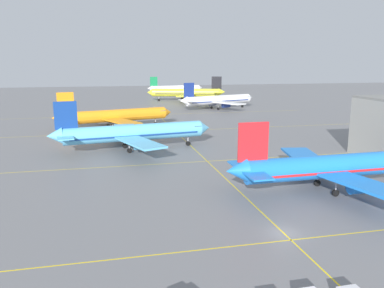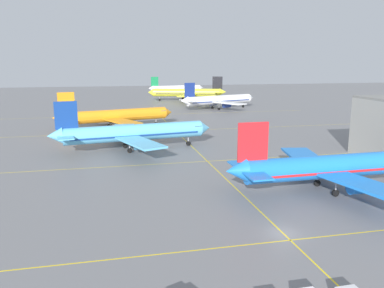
{
  "view_description": "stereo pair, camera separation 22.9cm",
  "coord_description": "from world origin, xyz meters",
  "px_view_note": "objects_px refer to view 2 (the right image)",
  "views": [
    {
      "loc": [
        -20.89,
        -40.85,
        20.64
      ],
      "look_at": [
        -5.27,
        27.42,
        5.76
      ],
      "focal_mm": 36.4,
      "sensor_mm": 36.0,
      "label": 1
    },
    {
      "loc": [
        -20.67,
        -40.9,
        20.64
      ],
      "look_at": [
        -5.27,
        27.42,
        5.76
      ],
      "focal_mm": 36.4,
      "sensor_mm": 36.0,
      "label": 2
    }
  ],
  "objects_px": {
    "airliner_far_left_stand": "(218,100)",
    "airliner_distant_taxiway": "(176,89)",
    "airliner_second_row": "(133,133)",
    "airliner_far_right_stand": "(187,93)",
    "airliner_front_gate": "(336,167)",
    "airliner_third_row": "(115,116)"
  },
  "relations": [
    {
      "from": "airliner_second_row",
      "to": "airliner_third_row",
      "type": "relative_size",
      "value": 1.03
    },
    {
      "from": "airliner_second_row",
      "to": "airliner_third_row",
      "type": "height_order",
      "value": "airliner_second_row"
    },
    {
      "from": "airliner_third_row",
      "to": "airliner_distant_taxiway",
      "type": "xyz_separation_m",
      "value": [
        41.68,
        121.55,
        -0.16
      ]
    },
    {
      "from": "airliner_third_row",
      "to": "airliner_far_right_stand",
      "type": "relative_size",
      "value": 0.92
    },
    {
      "from": "airliner_second_row",
      "to": "airliner_third_row",
      "type": "distance_m",
      "value": 31.84
    },
    {
      "from": "airliner_front_gate",
      "to": "airliner_distant_taxiway",
      "type": "relative_size",
      "value": 1.03
    },
    {
      "from": "airliner_front_gate",
      "to": "airliner_far_left_stand",
      "type": "bearing_deg",
      "value": 83.25
    },
    {
      "from": "airliner_front_gate",
      "to": "airliner_far_right_stand",
      "type": "bearing_deg",
      "value": 87.23
    },
    {
      "from": "airliner_far_left_stand",
      "to": "airliner_distant_taxiway",
      "type": "xyz_separation_m",
      "value": [
        -4.24,
        79.92,
        -0.18
      ]
    },
    {
      "from": "airliner_front_gate",
      "to": "airliner_second_row",
      "type": "distance_m",
      "value": 47.55
    },
    {
      "from": "airliner_second_row",
      "to": "airliner_far_left_stand",
      "type": "relative_size",
      "value": 1.04
    },
    {
      "from": "airliner_distant_taxiway",
      "to": "airliner_far_right_stand",
      "type": "bearing_deg",
      "value": -92.22
    },
    {
      "from": "airliner_far_left_stand",
      "to": "airliner_distant_taxiway",
      "type": "bearing_deg",
      "value": 93.04
    },
    {
      "from": "airliner_second_row",
      "to": "airliner_far_left_stand",
      "type": "distance_m",
      "value": 84.85
    },
    {
      "from": "airliner_distant_taxiway",
      "to": "airliner_third_row",
      "type": "bearing_deg",
      "value": -108.93
    },
    {
      "from": "airliner_third_row",
      "to": "airliner_far_right_stand",
      "type": "height_order",
      "value": "airliner_far_right_stand"
    },
    {
      "from": "airliner_front_gate",
      "to": "airliner_second_row",
      "type": "bearing_deg",
      "value": 128.61
    },
    {
      "from": "airliner_third_row",
      "to": "airliner_second_row",
      "type": "bearing_deg",
      "value": -84.26
    },
    {
      "from": "airliner_front_gate",
      "to": "airliner_third_row",
      "type": "xyz_separation_m",
      "value": [
        -32.85,
        68.83,
        0.02
      ]
    },
    {
      "from": "airliner_third_row",
      "to": "airliner_far_left_stand",
      "type": "xyz_separation_m",
      "value": [
        45.92,
        41.62,
        0.03
      ]
    },
    {
      "from": "airliner_second_row",
      "to": "airliner_far_right_stand",
      "type": "distance_m",
      "value": 117.53
    },
    {
      "from": "airliner_far_right_stand",
      "to": "airliner_distant_taxiway",
      "type": "distance_m",
      "value": 41.66
    }
  ]
}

